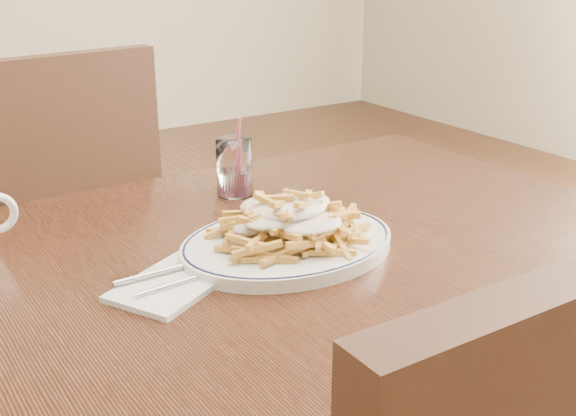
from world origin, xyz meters
TOP-DOWN VIEW (x-y plane):
  - table at (0.00, 0.00)m, footprint 1.20×0.80m
  - chair_far at (-0.18, 0.70)m, footprint 0.50×0.50m
  - fries_plate at (-0.01, -0.04)m, footprint 0.37×0.32m
  - loaded_fries at (-0.01, -0.04)m, footprint 0.26×0.22m
  - napkin at (-0.20, -0.05)m, footprint 0.20×0.18m
  - cutlery at (-0.20, -0.05)m, footprint 0.19×0.07m
  - water_glass at (0.05, 0.23)m, footprint 0.07×0.07m

SIDE VIEW (x-z plane):
  - chair_far at x=-0.18m, z-range 0.07..1.04m
  - table at x=0.00m, z-range 0.30..1.05m
  - napkin at x=-0.20m, z-range 0.75..0.76m
  - cutlery at x=-0.20m, z-range 0.76..0.76m
  - fries_plate at x=-0.01m, z-range 0.75..0.77m
  - water_glass at x=0.05m, z-range 0.72..0.87m
  - loaded_fries at x=-0.01m, z-range 0.77..0.84m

